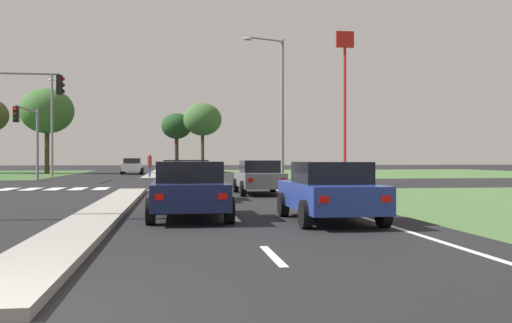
{
  "coord_description": "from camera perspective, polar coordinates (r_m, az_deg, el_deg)",
  "views": [
    {
      "loc": [
        1.97,
        -5.7,
        1.55
      ],
      "look_at": [
        7.22,
        31.96,
        1.35
      ],
      "focal_mm": 40.71,
      "sensor_mm": 36.0,
      "label": 1
    }
  ],
  "objects": [
    {
      "name": "crosswalk_bar_fourth",
      "position": [
        30.94,
        -17.09,
        -2.58
      ],
      "size": [
        0.7,
        2.8,
        0.01
      ],
      "primitive_type": "cube",
      "color": "silver",
      "rests_on": "ground"
    },
    {
      "name": "crosswalk_bar_second",
      "position": [
        31.38,
        -21.24,
        -2.54
      ],
      "size": [
        0.7,
        2.8,
        0.01
      ],
      "primitive_type": "cube",
      "color": "silver",
      "rests_on": "ground"
    },
    {
      "name": "lane_dash_near",
      "position": [
        9.32,
        1.67,
        -9.24
      ],
      "size": [
        0.14,
        2.0,
        0.01
      ],
      "primitive_type": "cube",
      "color": "silver",
      "rests_on": "ground"
    },
    {
      "name": "stop_bar_near",
      "position": [
        28.8,
        -4.28,
        -2.78
      ],
      "size": [
        6.4,
        0.5,
        0.01
      ],
      "primitive_type": "cube",
      "color": "silver",
      "rests_on": "ground"
    },
    {
      "name": "ground_plane",
      "position": [
        35.79,
        -11.09,
        -2.19
      ],
      "size": [
        200.0,
        200.0,
        0.0
      ],
      "primitive_type": "plane",
      "color": "black"
    },
    {
      "name": "pedestrian_at_median",
      "position": [
        45.41,
        -10.43,
        -0.09
      ],
      "size": [
        0.34,
        0.34,
        1.81
      ],
      "rotation": [
        0.0,
        0.0,
        3.81
      ],
      "color": "#335184",
      "rests_on": "median_island_far"
    },
    {
      "name": "edge_line_right",
      "position": [
        18.43,
        7.48,
        -4.51
      ],
      "size": [
        0.14,
        24.0,
        0.01
      ],
      "primitive_type": "cube",
      "color": "silver",
      "rests_on": "ground"
    },
    {
      "name": "lane_dash_third",
      "position": [
        21.18,
        -3.77,
        -3.89
      ],
      "size": [
        0.14,
        2.0,
        0.01
      ],
      "primitive_type": "cube",
      "color": "silver",
      "rests_on": "ground"
    },
    {
      "name": "car_white_fifth",
      "position": [
        58.14,
        -12.06,
        -0.44
      ],
      "size": [
        2.01,
        4.29,
        1.57
      ],
      "rotation": [
        0.0,
        0.0,
        3.14
      ],
      "color": "silver",
      "rests_on": "ground"
    },
    {
      "name": "median_island_far",
      "position": [
        60.75,
        -9.79,
        -1.1
      ],
      "size": [
        1.2,
        36.0,
        0.14
      ],
      "primitive_type": "cube",
      "color": "gray",
      "rests_on": "ground"
    },
    {
      "name": "fastfood_pole_sign",
      "position": [
        58.82,
        8.72,
        8.66
      ],
      "size": [
        1.8,
        0.4,
        14.16
      ],
      "color": "red",
      "rests_on": "ground"
    },
    {
      "name": "traffic_signal_near_left",
      "position": [
        30.3,
        -23.4,
        4.95
      ],
      "size": [
        4.36,
        0.32,
        5.89
      ],
      "color": "gray",
      "rests_on": "ground"
    },
    {
      "name": "crosswalk_bar_near",
      "position": [
        31.67,
        -23.27,
        -2.52
      ],
      "size": [
        0.7,
        2.8,
        0.01
      ],
      "primitive_type": "cube",
      "color": "silver",
      "rests_on": "ground"
    },
    {
      "name": "car_silver_near",
      "position": [
        22.04,
        -6.94,
        -1.74
      ],
      "size": [
        2.05,
        4.42,
        1.49
      ],
      "color": "#B7B7BC",
      "rests_on": "ground"
    },
    {
      "name": "lane_dash_second",
      "position": [
        15.22,
        -2.12,
        -5.53
      ],
      "size": [
        0.14,
        2.0,
        0.01
      ],
      "primitive_type": "cube",
      "color": "silver",
      "rests_on": "ground"
    },
    {
      "name": "grass_verge_far_right",
      "position": [
        64.66,
        13.41,
        -1.08
      ],
      "size": [
        35.0,
        35.0,
        0.01
      ],
      "primitive_type": "cube",
      "color": "#476B38",
      "rests_on": "ground"
    },
    {
      "name": "car_navy_second",
      "position": [
        15.04,
        -6.6,
        -2.73
      ],
      "size": [
        2.06,
        4.24,
        1.47
      ],
      "color": "#161E47",
      "rests_on": "ground"
    },
    {
      "name": "treeline_fourth",
      "position": [
        61.22,
        -5.28,
        4.11
      ],
      "size": [
        4.01,
        4.01,
        7.36
      ],
      "color": "#423323",
      "rests_on": "ground"
    },
    {
      "name": "crosswalk_bar_third",
      "position": [
        31.14,
        -19.18,
        -2.56
      ],
      "size": [
        0.7,
        2.8,
        0.01
      ],
      "primitive_type": "cube",
      "color": "silver",
      "rests_on": "ground"
    },
    {
      "name": "crosswalk_bar_fifth",
      "position": [
        30.77,
        -14.97,
        -2.59
      ],
      "size": [
        0.7,
        2.8,
        0.01
      ],
      "primitive_type": "cube",
      "color": "silver",
      "rests_on": "ground"
    },
    {
      "name": "car_grey_fourth",
      "position": [
        25.17,
        0.3,
        -1.52
      ],
      "size": [
        1.94,
        4.47,
        1.47
      ],
      "color": "slate",
      "rests_on": "ground"
    },
    {
      "name": "treeline_fifth",
      "position": [
        64.95,
        -7.82,
        3.41
      ],
      "size": [
        3.34,
        3.34,
        6.57
      ],
      "color": "#423323",
      "rests_on": "ground"
    },
    {
      "name": "median_island_near",
      "position": [
        16.88,
        -14.64,
        -4.74
      ],
      "size": [
        1.2,
        22.0,
        0.14
      ],
      "primitive_type": "cube",
      "color": "gray",
      "rests_on": "ground"
    },
    {
      "name": "traffic_signal_far_left",
      "position": [
        41.2,
        -21.38,
        3.04
      ],
      "size": [
        0.32,
        5.83,
        5.0
      ],
      "color": "gray",
      "rests_on": "ground"
    },
    {
      "name": "street_lamp_third",
      "position": [
        51.85,
        -19.41,
        3.9
      ],
      "size": [
        0.79,
        2.1,
        8.58
      ],
      "color": "gray",
      "rests_on": "ground"
    },
    {
      "name": "street_lamp_second",
      "position": [
        34.55,
        2.24,
        5.83
      ],
      "size": [
        2.57,
        1.16,
        8.62
      ],
      "color": "gray",
      "rests_on": "ground"
    },
    {
      "name": "treeline_third",
      "position": [
        62.92,
        -19.85,
        4.68
      ],
      "size": [
        5.4,
        5.4,
        8.7
      ],
      "color": "#423323",
      "rests_on": "ground"
    },
    {
      "name": "lane_dash_fourth",
      "position": [
        27.15,
        -4.69,
        -2.96
      ],
      "size": [
        0.14,
        2.0,
        0.01
      ],
      "primitive_type": "cube",
      "color": "silver",
      "rests_on": "ground"
    },
    {
      "name": "car_blue_third",
      "position": [
        14.3,
        7.23,
        -2.89
      ],
      "size": [
        2.0,
        4.24,
        1.47
      ],
      "color": "navy",
      "rests_on": "ground"
    }
  ]
}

